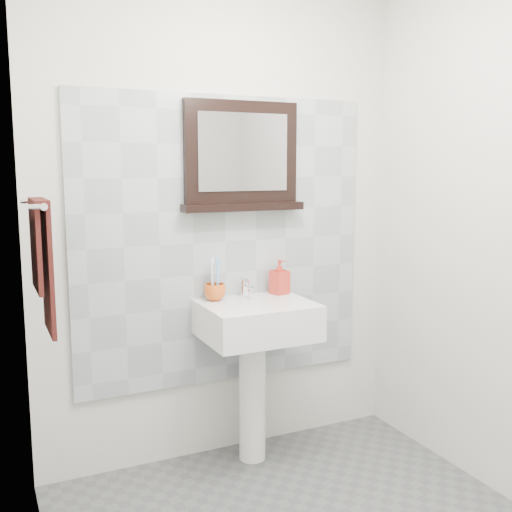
{
  "coord_description": "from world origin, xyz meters",
  "views": [
    {
      "loc": [
        -1.17,
        -1.8,
        1.54
      ],
      "look_at": [
        -0.07,
        0.55,
        1.15
      ],
      "focal_mm": 42.0,
      "sensor_mm": 36.0,
      "label": 1
    }
  ],
  "objects": [
    {
      "name": "toothbrush_cup",
      "position": [
        -0.09,
        1.0,
        0.9
      ],
      "size": [
        0.13,
        0.13,
        0.09
      ],
      "primitive_type": "imported",
      "rotation": [
        0.0,
        0.0,
        -0.17
      ],
      "color": "#D55719",
      "rests_on": "pedestal_sink"
    },
    {
      "name": "framed_mirror",
      "position": [
        0.08,
        1.06,
        1.58
      ],
      "size": [
        0.66,
        0.11,
        0.56
      ],
      "color": "black",
      "rests_on": "back_wall"
    },
    {
      "name": "splashback",
      "position": [
        0.0,
        1.09,
        1.15
      ],
      "size": [
        1.6,
        0.02,
        1.5
      ],
      "primitive_type": "cube",
      "color": "#A2ABAF",
      "rests_on": "back_wall"
    },
    {
      "name": "left_wall",
      "position": [
        -1.0,
        0.0,
        1.25
      ],
      "size": [
        0.01,
        2.2,
        2.5
      ],
      "primitive_type": "cube",
      "color": "silver",
      "rests_on": "ground"
    },
    {
      "name": "towel_bar",
      "position": [
        -0.95,
        0.73,
        1.39
      ],
      "size": [
        0.07,
        0.4,
        0.03
      ],
      "color": "silver",
      "rests_on": "left_wall"
    },
    {
      "name": "toothbrushes",
      "position": [
        -0.09,
        1.0,
        0.98
      ],
      "size": [
        0.05,
        0.04,
        0.21
      ],
      "color": "white",
      "rests_on": "toothbrush_cup"
    },
    {
      "name": "soap_dispenser",
      "position": [
        0.28,
        1.0,
        0.95
      ],
      "size": [
        0.1,
        0.11,
        0.19
      ],
      "primitive_type": "imported",
      "rotation": [
        0.0,
        0.0,
        0.28
      ],
      "color": "red",
      "rests_on": "pedestal_sink"
    },
    {
      "name": "back_wall",
      "position": [
        0.0,
        1.1,
        1.25
      ],
      "size": [
        2.0,
        0.01,
        2.5
      ],
      "primitive_type": "cube",
      "color": "silver",
      "rests_on": "ground"
    },
    {
      "name": "pedestal_sink",
      "position": [
        0.08,
        0.87,
        0.68
      ],
      "size": [
        0.55,
        0.44,
        0.96
      ],
      "color": "white",
      "rests_on": "ground"
    },
    {
      "name": "hand_towel",
      "position": [
        -0.94,
        0.73,
        1.18
      ],
      "size": [
        0.06,
        0.3,
        0.55
      ],
      "color": "black",
      "rests_on": "towel_bar"
    }
  ]
}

